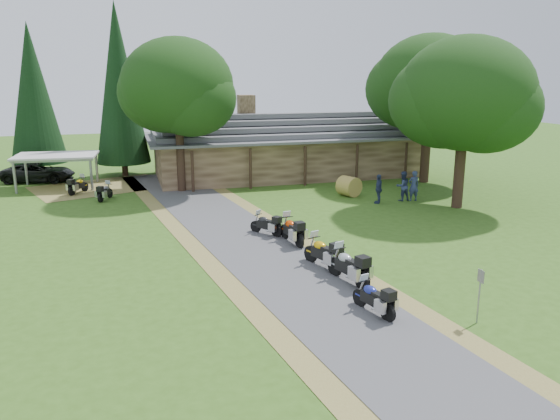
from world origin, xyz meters
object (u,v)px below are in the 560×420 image
object	(u,v)px
carport	(58,171)
motorcycle_row_b	(348,264)
lodge	(287,144)
motorcycle_row_e	(266,223)
car_dark_suv	(38,168)
motorcycle_carport_b	(105,191)
motorcycle_row_a	(374,296)
motorcycle_row_c	(323,251)
hay_bale	(349,186)
motorcycle_row_d	(292,229)
motorcycle_carport_a	(78,184)

from	to	relation	value
carport	motorcycle_row_b	distance (m)	25.57
lodge	motorcycle_row_e	distance (m)	16.77
carport	car_dark_suv	bearing A→B (deg)	125.98
motorcycle_carport_b	motorcycle_row_a	bearing A→B (deg)	-131.83
carport	motorcycle_row_e	bearing A→B (deg)	-49.34
motorcycle_row_b	motorcycle_row_c	bearing A→B (deg)	-5.26
carport	motorcycle_row_a	bearing A→B (deg)	-59.49
carport	motorcycle_row_c	distance (m)	23.80
carport	motorcycle_row_e	world-z (taller)	carport
hay_bale	motorcycle_row_d	bearing A→B (deg)	-127.25
motorcycle_row_a	motorcycle_row_b	distance (m)	2.86
hay_bale	motorcycle_carport_b	bearing A→B (deg)	168.07
car_dark_suv	motorcycle_row_a	bearing A→B (deg)	-141.51
lodge	motorcycle_carport_b	distance (m)	14.80
motorcycle_row_a	motorcycle_carport_a	distance (m)	25.12
motorcycle_row_d	motorcycle_carport_b	xyz separation A→B (m)	(-8.68, 11.97, -0.13)
car_dark_suv	motorcycle_row_c	world-z (taller)	car_dark_suv
motorcycle_row_a	motorcycle_carport_a	size ratio (longest dim) A/B	1.00
motorcycle_row_c	motorcycle_carport_a	world-z (taller)	motorcycle_row_c
hay_bale	carport	bearing A→B (deg)	156.15
motorcycle_row_b	motorcycle_carport_b	xyz separation A→B (m)	(-9.27, 17.34, -0.16)
lodge	hay_bale	world-z (taller)	lodge
motorcycle_carport_a	motorcycle_carport_b	world-z (taller)	motorcycle_carport_a
motorcycle_row_d	motorcycle_carport_a	distance (m)	17.87
motorcycle_carport_b	motorcycle_carport_a	bearing A→B (deg)	59.38
motorcycle_carport_a	hay_bale	size ratio (longest dim) A/B	1.39
motorcycle_row_b	motorcycle_carport_b	size ratio (longest dim) A/B	1.28
motorcycle_row_d	motorcycle_carport_a	bearing A→B (deg)	28.07
motorcycle_carport_a	motorcycle_carport_b	xyz separation A→B (m)	(1.77, -2.52, -0.04)
hay_bale	car_dark_suv	bearing A→B (deg)	151.66
motorcycle_row_d	motorcycle_carport_a	size ratio (longest dim) A/B	1.14
motorcycle_row_a	motorcycle_carport_b	xyz separation A→B (m)	(-8.97, 20.19, -0.04)
motorcycle_row_e	carport	bearing A→B (deg)	-0.23
motorcycle_row_b	motorcycle_row_e	bearing A→B (deg)	-4.15
car_dark_suv	motorcycle_row_e	distance (m)	22.00
motorcycle_row_d	motorcycle_row_e	size ratio (longest dim) A/B	1.19
lodge	motorcycle_row_e	xyz separation A→B (m)	(-5.82, -15.62, -1.86)
lodge	motorcycle_row_a	size ratio (longest dim) A/B	11.94
carport	motorcycle_row_c	bearing A→B (deg)	-54.62
lodge	motorcycle_row_a	xyz separation A→B (m)	(-4.71, -25.53, -1.84)
motorcycle_row_b	motorcycle_carport_b	world-z (taller)	motorcycle_row_b
lodge	motorcycle_row_a	world-z (taller)	lodge
car_dark_suv	motorcycle_row_b	size ratio (longest dim) A/B	2.59
motorcycle_carport_b	lodge	bearing A→B (deg)	-44.48
car_dark_suv	motorcycle_carport_a	distance (m)	6.01
motorcycle_row_b	motorcycle_carport_b	distance (m)	19.67
motorcycle_row_b	motorcycle_row_e	size ratio (longest dim) A/B	1.24
lodge	motorcycle_row_b	distance (m)	23.17
motorcycle_row_b	motorcycle_row_c	distance (m)	1.88
motorcycle_row_b	motorcycle_carport_a	distance (m)	22.72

